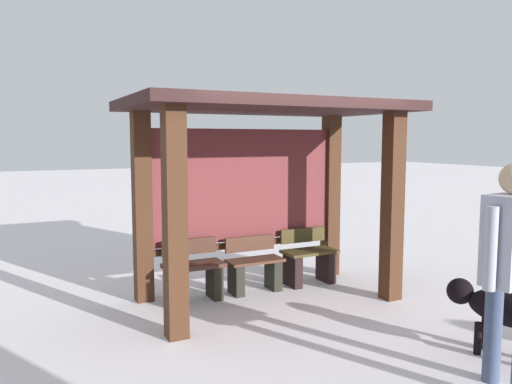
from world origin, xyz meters
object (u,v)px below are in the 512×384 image
at_px(dog, 502,308).
at_px(bench_right_inside, 309,261).
at_px(bench_left_inside, 193,275).
at_px(person_walking, 511,259).
at_px(bench_center_inside, 254,269).
at_px(bus_shelter, 263,152).

bearing_deg(dog, bench_right_inside, 95.96).
relative_size(bench_left_inside, person_walking, 0.42).
relative_size(bench_center_inside, bench_right_inside, 0.99).
distance_m(bench_right_inside, person_walking, 3.38).
relative_size(bus_shelter, bench_left_inside, 4.49).
bearing_deg(bench_right_inside, bench_center_inside, 179.97).
bearing_deg(bus_shelter, dog, -66.09).
height_order(bench_center_inside, bench_right_inside, bench_right_inside).
bearing_deg(person_walking, bench_right_inside, 85.22).
relative_size(bench_right_inside, dog, 0.72).
bearing_deg(bus_shelter, person_walking, -79.42).
xyz_separation_m(bench_left_inside, bench_center_inside, (0.84, 0.00, -0.02)).
xyz_separation_m(bench_left_inside, dog, (1.98, -2.80, 0.14)).
height_order(bench_right_inside, dog, bench_right_inside).
xyz_separation_m(person_walking, dog, (0.57, 0.48, -0.62)).
xyz_separation_m(bus_shelter, person_walking, (0.57, -3.05, -0.76)).
bearing_deg(bench_right_inside, bus_shelter, -164.27).
bearing_deg(bench_right_inside, person_walking, -94.78).
height_order(bus_shelter, bench_right_inside, bus_shelter).
bearing_deg(dog, bench_center_inside, 112.08).
height_order(bench_center_inside, person_walking, person_walking).
relative_size(person_walking, dog, 1.73).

